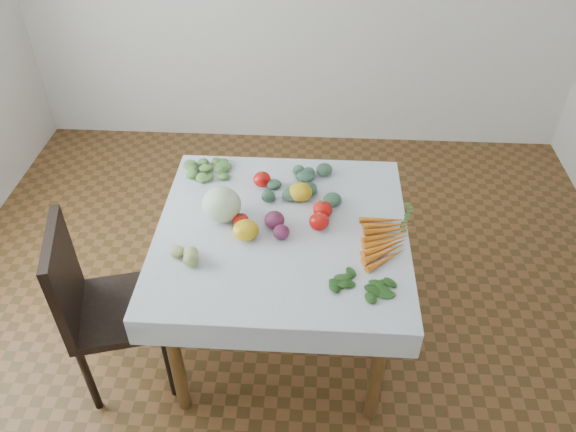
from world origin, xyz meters
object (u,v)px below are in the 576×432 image
table (282,245)px  heirloom_back (300,192)px  chair (97,300)px  cabbage (222,205)px  carrot_bunch (386,239)px

table → heirloom_back: size_ratio=8.85×
heirloom_back → chair: bearing=-150.3°
cabbage → heirloom_back: bearing=25.4°
chair → heirloom_back: chair is taller
heirloom_back → carrot_bunch: heirloom_back is taller
carrot_bunch → chair: bearing=-170.2°
table → chair: size_ratio=1.08×
table → chair: (-0.80, -0.27, -0.12)m
table → carrot_bunch: carrot_bunch is taller
cabbage → heirloom_back: (0.35, 0.17, -0.04)m
carrot_bunch → cabbage: bearing=171.0°
chair → carrot_bunch: 1.31m
table → chair: 0.86m
chair → cabbage: chair is taller
table → chair: bearing=-161.1°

